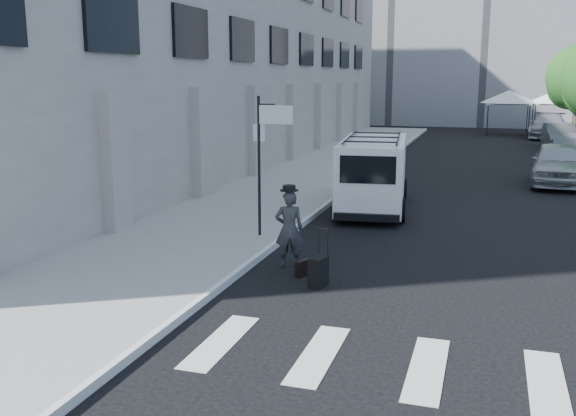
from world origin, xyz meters
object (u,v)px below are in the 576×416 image
Objects in this scene: cargo_van at (374,173)px; parked_car_a at (558,164)px; briefcase at (303,268)px; businessman at (289,229)px; suitcase at (318,272)px; parked_car_b at (559,136)px; parked_car_c at (548,126)px.

parked_car_a is at bearing 41.53° from cargo_van.
parked_car_a is (6.13, 14.19, 0.65)m from briefcase.
businessman is 1.59m from suitcase.
parked_car_a reaches higher than suitcase.
parked_car_a is at bearing 86.48° from briefcase.
briefcase is at bearing -107.80° from parked_car_b.
suitcase is 0.24× the size of parked_car_a.
cargo_van is 8.99m from parked_car_a.
parked_car_a is at bearing -86.98° from parked_car_c.
businessman reaches higher than briefcase.
businessman is 0.28× the size of cargo_van.
suitcase is at bearing 109.61° from businessman.
parked_car_a is 20.99m from parked_car_c.
parked_car_b reaches higher than suitcase.
parked_car_b is at bearing 90.89° from suitcase.
suitcase is 0.19× the size of cargo_van.
parked_car_c is at bearing -123.59° from businessman.
cargo_van is (0.13, 7.51, 0.98)m from briefcase.
businessman is 7.00m from cargo_van.
cargo_van is 1.33× the size of parked_car_b.
suitcase is 0.26× the size of parked_car_b.
businessman reaches higher than suitcase.
parked_car_b is (1.30, 13.90, -0.08)m from parked_car_a.
suitcase is 36.40m from parked_car_c.
cargo_van is 1.24× the size of parked_car_a.
briefcase is at bearing 110.81° from businessman.
parked_car_c is (6.87, 35.74, 0.53)m from suitcase.
suitcase is at bearing -94.05° from cargo_van.
businessman is at bearing -101.57° from cargo_van.
parked_car_b is at bearing -82.99° from parked_car_c.
businessman is 0.29× the size of parked_car_c.
cargo_van reaches higher than parked_car_c.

